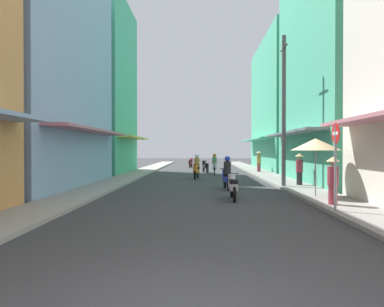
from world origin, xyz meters
name	(u,v)px	position (x,y,z in m)	size (l,w,h in m)	color
ground_plane	(200,178)	(0.00, 19.94, 0.00)	(105.33, 105.33, 0.00)	#38383A
sidewalk_left	(129,177)	(-4.75, 19.94, 0.06)	(1.81, 55.88, 0.12)	#9E9991
sidewalk_right	(271,177)	(4.75, 19.94, 0.06)	(1.81, 55.88, 0.12)	gray
building_left_mid	(23,40)	(-8.65, 13.57, 7.27)	(7.05, 10.82, 14.54)	#8CA5CC
building_left_far	(90,89)	(-8.65, 24.00, 6.66)	(7.05, 8.17, 13.33)	#4CB28C
building_right_mid	(353,72)	(8.65, 16.48, 6.21)	(7.05, 10.67, 12.42)	#4CB28C
building_right_far	(294,106)	(8.65, 29.33, 5.90)	(7.05, 13.30, 11.81)	#4CB28C
motorbike_black	(205,166)	(0.43, 25.22, 0.50)	(0.64, 1.78, 0.96)	black
motorbike_red	(191,163)	(-0.99, 32.94, 0.50)	(0.55, 1.81, 0.96)	black
motorbike_white	(233,186)	(1.31, 9.64, 0.50)	(0.55, 1.81, 0.96)	black
motorbike_silver	(215,165)	(1.10, 23.01, 0.70)	(0.55, 1.81, 1.58)	black
motorbike_blue	(227,174)	(1.32, 13.07, 0.70)	(0.55, 1.81, 1.58)	black
motorbike_orange	(196,168)	(-0.19, 18.91, 0.70)	(0.55, 1.81, 1.58)	black
pedestrian_midway	(299,168)	(5.01, 14.09, 0.96)	(0.44, 0.44, 1.70)	#262628
pedestrian_foreground	(333,179)	(4.34, 7.74, 0.94)	(0.44, 0.44, 1.66)	#99333F
pedestrian_crossing	(259,161)	(4.69, 24.69, 0.99)	(0.44, 0.44, 1.77)	#99333F
vendor_umbrella	(316,144)	(4.43, 9.76, 2.07)	(1.84, 1.84, 2.30)	#99999E
utility_pole	(284,110)	(4.09, 13.51, 3.76)	(0.20, 1.20, 7.37)	#4C4C4F
street_sign_no_entry	(336,155)	(3.99, 6.58, 1.72)	(0.07, 0.60, 2.65)	gray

